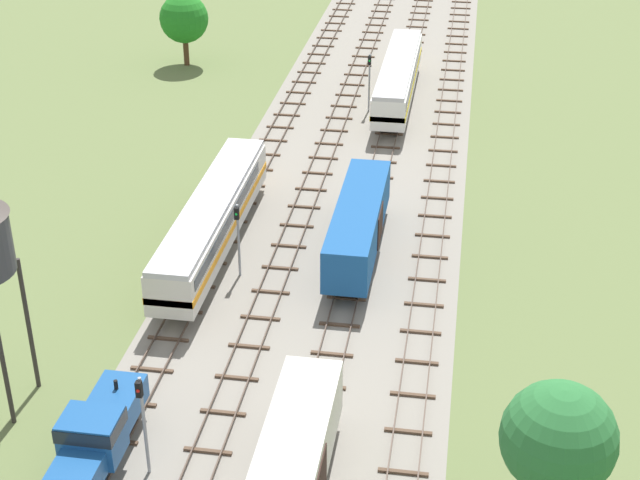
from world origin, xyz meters
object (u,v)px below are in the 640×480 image
freight_boxcar_centre_left_nearest (288,479)px  freight_boxcar_centre_left_midfar (358,223)px  signal_post_near (143,414)px  diesel_railcar_centre_left_far (398,76)px  signal_post_nearest (238,231)px  signal_post_mid (369,76)px  shunter_loco_far_left_near (96,435)px  diesel_railcar_far_left_mid (212,218)px

freight_boxcar_centre_left_nearest → freight_boxcar_centre_left_midfar: size_ratio=1.00×
freight_boxcar_centre_left_nearest → signal_post_near: 7.47m
freight_boxcar_centre_left_midfar → diesel_railcar_centre_left_far: 29.25m
signal_post_nearest → freight_boxcar_centre_left_nearest: bearing=-71.0°
diesel_railcar_centre_left_far → freight_boxcar_centre_left_midfar: bearing=-90.0°
freight_boxcar_centre_left_nearest → diesel_railcar_centre_left_far: diesel_railcar_centre_left_far is taller
freight_boxcar_centre_left_nearest → signal_post_mid: size_ratio=2.63×
shunter_loco_far_left_near → signal_post_nearest: 18.84m
signal_post_mid → freight_boxcar_centre_left_nearest: bearing=-87.3°
signal_post_mid → diesel_railcar_centre_left_far: bearing=47.5°
diesel_railcar_centre_left_far → signal_post_near: 52.13m
signal_post_near → diesel_railcar_centre_left_far: bearing=82.2°
shunter_loco_far_left_near → signal_post_mid: signal_post_mid is taller
shunter_loco_far_left_near → signal_post_mid: size_ratio=1.59×
shunter_loco_far_left_near → signal_post_near: (2.37, 0.04, 1.46)m
shunter_loco_far_left_near → signal_post_near: signal_post_near is taller
diesel_railcar_far_left_mid → signal_post_nearest: (2.37, -2.65, 0.60)m
shunter_loco_far_left_near → freight_boxcar_centre_left_midfar: (9.49, 22.42, 0.44)m
freight_boxcar_centre_left_nearest → freight_boxcar_centre_left_midfar: (0.00, 24.40, 0.00)m
freight_boxcar_centre_left_midfar → signal_post_near: (-7.12, -22.38, 1.02)m
diesel_railcar_centre_left_far → signal_post_mid: bearing=-132.5°
freight_boxcar_centre_left_nearest → shunter_loco_far_left_near: size_ratio=1.65×
diesel_railcar_far_left_mid → signal_post_mid: (7.11, 27.79, 0.79)m
shunter_loco_far_left_near → freight_boxcar_centre_left_midfar: freight_boxcar_centre_left_midfar is taller
diesel_railcar_centre_left_far → signal_post_nearest: 33.79m
signal_post_nearest → signal_post_mid: bearing=81.1°
shunter_loco_far_left_near → freight_boxcar_centre_left_midfar: bearing=67.1°
freight_boxcar_centre_left_midfar → signal_post_nearest: bearing=-152.1°
freight_boxcar_centre_left_midfar → signal_post_mid: 26.79m
diesel_railcar_far_left_mid → signal_post_nearest: signal_post_nearest is taller
freight_boxcar_centre_left_nearest → diesel_railcar_centre_left_far: size_ratio=0.68×
shunter_loco_far_left_near → signal_post_mid: (7.11, 49.09, 1.37)m
diesel_railcar_centre_left_far → freight_boxcar_centre_left_nearest: bearing=-90.0°
signal_post_near → freight_boxcar_centre_left_midfar: bearing=72.4°
diesel_railcar_far_left_mid → shunter_loco_far_left_near: bearing=-90.0°
signal_post_nearest → signal_post_mid: size_ratio=0.94×
diesel_railcar_far_left_mid → signal_post_near: 21.41m
shunter_loco_far_left_near → diesel_railcar_centre_left_far: diesel_railcar_centre_left_far is taller
diesel_railcar_centre_left_far → signal_post_mid: 3.59m
signal_post_nearest → signal_post_mid: 30.81m
freight_boxcar_centre_left_midfar → signal_post_nearest: (-7.12, -3.77, 0.75)m
freight_boxcar_centre_left_nearest → shunter_loco_far_left_near: 9.70m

